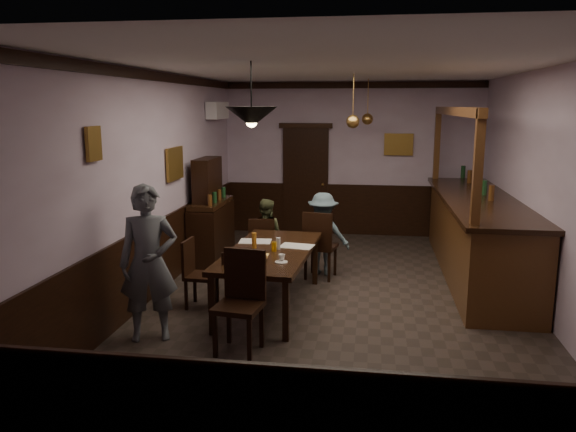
% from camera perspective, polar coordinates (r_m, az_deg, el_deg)
% --- Properties ---
extents(room, '(5.01, 8.01, 3.01)m').
position_cam_1_polar(room, '(7.17, 5.22, 2.78)').
color(room, '#2D2621').
rests_on(room, ground).
extents(dining_table, '(1.12, 2.25, 0.75)m').
position_cam_1_polar(dining_table, '(7.12, -1.84, -3.94)').
color(dining_table, black).
rests_on(dining_table, ground).
extents(chair_far_left, '(0.44, 0.44, 0.89)m').
position_cam_1_polar(chair_far_left, '(8.47, -2.66, -2.85)').
color(chair_far_left, black).
rests_on(chair_far_left, ground).
extents(chair_far_right, '(0.52, 0.52, 1.02)m').
position_cam_1_polar(chair_far_right, '(8.27, 3.20, -2.69)').
color(chair_far_right, black).
rests_on(chair_far_right, ground).
extents(chair_near, '(0.52, 0.52, 1.06)m').
position_cam_1_polar(chair_near, '(5.93, -4.76, -8.12)').
color(chair_near, black).
rests_on(chair_near, ground).
extents(chair_side, '(0.40, 0.40, 0.88)m').
position_cam_1_polar(chair_side, '(7.26, -9.33, -5.46)').
color(chair_side, black).
rests_on(chair_side, ground).
extents(person_standing, '(0.73, 0.59, 1.72)m').
position_cam_1_polar(person_standing, '(6.28, -13.96, -4.68)').
color(person_standing, slate).
rests_on(person_standing, ground).
extents(person_seated_left, '(0.60, 0.49, 1.13)m').
position_cam_1_polar(person_seated_left, '(8.71, -2.32, -1.93)').
color(person_seated_left, '#4B5131').
rests_on(person_seated_left, ground).
extents(person_seated_right, '(0.86, 0.56, 1.26)m').
position_cam_1_polar(person_seated_right, '(8.53, 3.56, -1.80)').
color(person_seated_right, slate).
rests_on(person_seated_right, ground).
extents(newspaper_left, '(0.44, 0.33, 0.01)m').
position_cam_1_polar(newspaper_left, '(7.52, -3.35, -2.58)').
color(newspaper_left, silver).
rests_on(newspaper_left, dining_table).
extents(newspaper_right, '(0.46, 0.36, 0.01)m').
position_cam_1_polar(newspaper_right, '(7.25, 0.89, -3.09)').
color(newspaper_right, silver).
rests_on(newspaper_right, dining_table).
extents(napkin, '(0.16, 0.16, 0.00)m').
position_cam_1_polar(napkin, '(6.85, -2.63, -3.96)').
color(napkin, '#FFC95D').
rests_on(napkin, dining_table).
extents(saucer, '(0.15, 0.15, 0.01)m').
position_cam_1_polar(saucer, '(6.52, -0.69, -4.70)').
color(saucer, white).
rests_on(saucer, dining_table).
extents(coffee_cup, '(0.08, 0.08, 0.07)m').
position_cam_1_polar(coffee_cup, '(6.56, -0.64, -4.22)').
color(coffee_cup, white).
rests_on(coffee_cup, saucer).
extents(pastry_plate, '(0.22, 0.22, 0.01)m').
position_cam_1_polar(pastry_plate, '(6.61, -3.70, -4.49)').
color(pastry_plate, white).
rests_on(pastry_plate, dining_table).
extents(pastry_ring_a, '(0.13, 0.13, 0.04)m').
position_cam_1_polar(pastry_ring_a, '(6.62, -3.41, -4.22)').
color(pastry_ring_a, '#C68C47').
rests_on(pastry_ring_a, pastry_plate).
extents(pastry_ring_b, '(0.13, 0.13, 0.04)m').
position_cam_1_polar(pastry_ring_b, '(6.62, -2.62, -4.22)').
color(pastry_ring_b, '#C68C47').
rests_on(pastry_ring_b, pastry_plate).
extents(soda_can, '(0.07, 0.07, 0.12)m').
position_cam_1_polar(soda_can, '(7.01, -1.43, -3.12)').
color(soda_can, '#F6AC14').
rests_on(soda_can, dining_table).
extents(beer_glass, '(0.06, 0.06, 0.20)m').
position_cam_1_polar(beer_glass, '(7.16, -3.46, -2.50)').
color(beer_glass, '#BF721E').
rests_on(beer_glass, dining_table).
extents(water_glass, '(0.06, 0.06, 0.15)m').
position_cam_1_polar(water_glass, '(7.10, -1.01, -2.81)').
color(water_glass, silver).
rests_on(water_glass, dining_table).
extents(pepper_mill, '(0.04, 0.04, 0.14)m').
position_cam_1_polar(pepper_mill, '(6.47, -6.61, -4.32)').
color(pepper_mill, black).
rests_on(pepper_mill, dining_table).
extents(sideboard, '(0.46, 1.29, 1.70)m').
position_cam_1_polar(sideboard, '(9.36, -7.86, -0.38)').
color(sideboard, black).
rests_on(sideboard, ground).
extents(bar_counter, '(1.05, 4.49, 2.52)m').
position_cam_1_polar(bar_counter, '(8.91, 18.61, -1.77)').
color(bar_counter, '#502C15').
rests_on(bar_counter, ground).
extents(door_back, '(0.90, 0.06, 2.10)m').
position_cam_1_polar(door_back, '(11.21, 1.79, 3.54)').
color(door_back, black).
rests_on(door_back, ground).
extents(ac_unit, '(0.20, 0.85, 0.30)m').
position_cam_1_polar(ac_unit, '(10.36, -7.17, 10.60)').
color(ac_unit, white).
rests_on(ac_unit, ground).
extents(picture_left_small, '(0.04, 0.28, 0.36)m').
position_cam_1_polar(picture_left_small, '(6.20, -19.15, 6.95)').
color(picture_left_small, olive).
rests_on(picture_left_small, ground).
extents(picture_left_large, '(0.04, 0.62, 0.48)m').
position_cam_1_polar(picture_left_large, '(8.43, -11.42, 5.24)').
color(picture_left_large, olive).
rests_on(picture_left_large, ground).
extents(picture_back, '(0.55, 0.04, 0.42)m').
position_cam_1_polar(picture_back, '(11.08, 11.17, 7.14)').
color(picture_back, olive).
rests_on(picture_back, ground).
extents(pendant_iron, '(0.56, 0.56, 0.69)m').
position_cam_1_polar(pendant_iron, '(6.10, -3.73, 10.00)').
color(pendant_iron, black).
rests_on(pendant_iron, ground).
extents(pendant_brass_mid, '(0.20, 0.20, 0.81)m').
position_cam_1_polar(pendant_brass_mid, '(8.60, 6.60, 9.49)').
color(pendant_brass_mid, '#BF8C3F').
rests_on(pendant_brass_mid, ground).
extents(pendant_brass_far, '(0.20, 0.20, 0.81)m').
position_cam_1_polar(pendant_brass_far, '(10.22, 8.07, 9.71)').
color(pendant_brass_far, '#BF8C3F').
rests_on(pendant_brass_far, ground).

